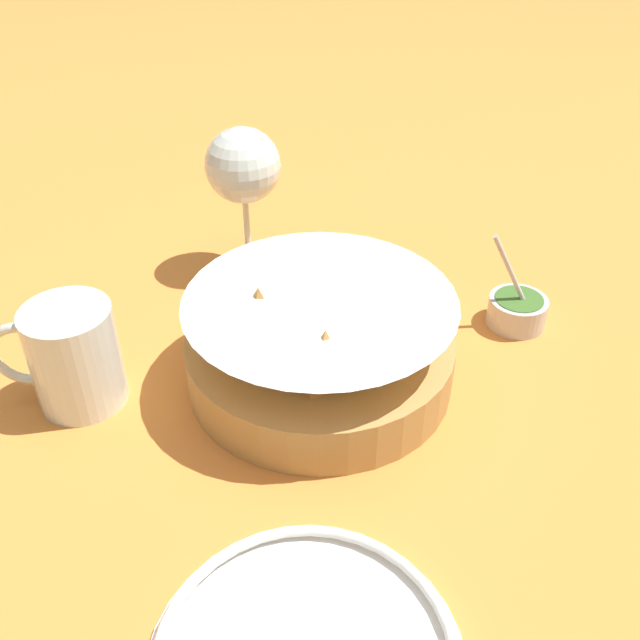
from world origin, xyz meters
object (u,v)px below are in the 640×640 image
(food_basket, at_px, (320,345))
(sauce_cup, at_px, (517,309))
(wine_glass, at_px, (243,170))
(beer_mug, at_px, (74,359))

(food_basket, xyz_separation_m, sauce_cup, (-0.20, -0.09, -0.02))
(sauce_cup, relative_size, wine_glass, 0.63)
(sauce_cup, bearing_deg, beer_mug, 16.05)
(beer_mug, bearing_deg, food_basket, -172.07)
(food_basket, relative_size, wine_glass, 1.47)
(food_basket, xyz_separation_m, wine_glass, (0.09, -0.20, 0.08))
(wine_glass, bearing_deg, sauce_cup, 158.70)
(sauce_cup, bearing_deg, food_basket, 24.08)
(beer_mug, bearing_deg, wine_glass, -119.26)
(sauce_cup, distance_m, wine_glass, 0.33)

